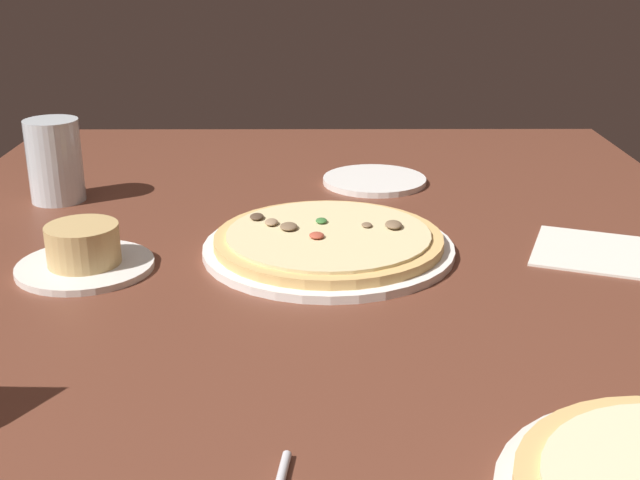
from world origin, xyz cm
name	(u,v)px	position (x,y,z in cm)	size (l,w,h in cm)	color
dining_table	(314,292)	(0.00, 0.00, 2.00)	(150.00, 110.00, 4.00)	brown
pizza_main	(326,243)	(7.52, -1.44, 5.22)	(30.58, 30.58, 3.35)	white
ramekin_on_saucer	(81,253)	(2.17, 26.78, 6.08)	(15.75, 15.75, 5.42)	silver
water_glass	(53,166)	(28.56, 37.58, 9.16)	(7.71, 7.71, 11.91)	silver
side_plate	(372,180)	(37.12, -9.04, 4.45)	(16.06, 16.06, 0.90)	white
paper_menu	(610,254)	(6.41, -35.85, 4.15)	(14.33, 18.39, 0.30)	silver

